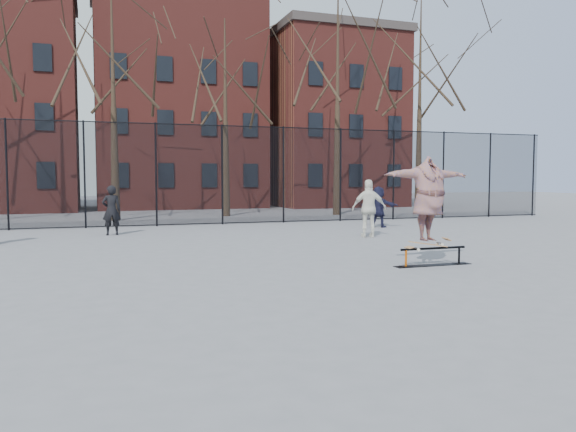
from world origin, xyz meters
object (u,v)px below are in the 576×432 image
object	(u,v)px
skate_rail	(433,258)
bystander_black	(111,210)
bystander_navy	(379,207)
skater	(429,200)
bystander_white	(369,208)
skateboard	(428,245)

from	to	relation	value
skate_rail	bystander_black	world-z (taller)	bystander_black
bystander_black	bystander_navy	xyz separation A→B (m)	(9.68, -0.31, -0.04)
bystander_navy	bystander_black	bearing A→B (deg)	40.94
skate_rail	bystander_black	size ratio (longest dim) A/B	1.10
skate_rail	bystander_navy	world-z (taller)	bystander_navy
skate_rail	bystander_navy	bearing A→B (deg)	68.94
skater	bystander_white	xyz separation A→B (m)	(1.46, 5.56, -0.50)
skateboard	bystander_white	world-z (taller)	bystander_white
skateboard	bystander_white	bearing A→B (deg)	75.29
skater	bystander_black	bearing A→B (deg)	116.77
bystander_black	bystander_navy	distance (m)	9.69
skate_rail	skater	distance (m)	1.27
skater	bystander_white	bearing A→B (deg)	67.08
bystander_black	bystander_white	xyz separation A→B (m)	(7.70, -3.36, 0.10)
skateboard	bystander_white	xyz separation A→B (m)	(1.46, 5.56, 0.47)
skateboard	bystander_navy	distance (m)	9.27
bystander_white	bystander_navy	bearing A→B (deg)	-106.03
skateboard	bystander_black	xyz separation A→B (m)	(-6.24, 8.92, 0.37)
skate_rail	bystander_white	distance (m)	5.77
skateboard	skater	xyz separation A→B (m)	(0.00, 0.00, 0.97)
skateboard	bystander_white	size ratio (longest dim) A/B	0.50
skater	skateboard	bearing A→B (deg)	0.00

